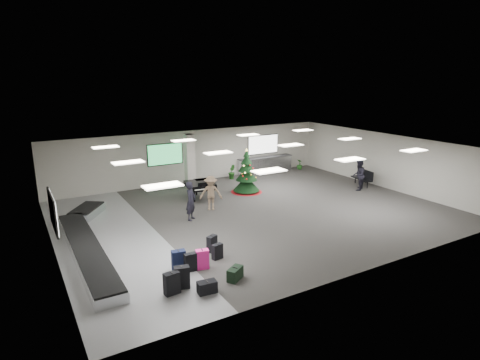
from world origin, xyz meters
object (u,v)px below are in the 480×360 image
christmas_tree (246,177)px  bench (363,177)px  traveler_a (191,201)px  traveler_b (211,193)px  traveler_bench (359,175)px  potted_plant_right (300,164)px  pink_suitcase (202,259)px  grand_piano (200,185)px  service_counter (265,165)px  baggage_carousel (87,241)px  potted_plant_left (232,172)px

christmas_tree → bench: bearing=-19.1°
christmas_tree → traveler_a: christmas_tree is taller
traveler_b → traveler_bench: traveler_bench is taller
bench → potted_plant_right: bench is taller
pink_suitcase → potted_plant_right: (12.36, 10.25, 0.01)m
traveler_bench → potted_plant_right: 5.94m
christmas_tree → grand_piano: 2.77m
christmas_tree → traveler_bench: size_ratio=1.42×
service_counter → christmas_tree: bearing=-136.3°
baggage_carousel → service_counter: 14.50m
pink_suitcase → grand_piano: bearing=80.3°
traveler_bench → traveler_a: bearing=-34.3°
grand_piano → traveler_b: bearing=-94.4°
traveler_a → baggage_carousel: bearing=143.8°
pink_suitcase → traveler_b: traveler_b is taller
potted_plant_right → grand_piano: bearing=-163.2°
traveler_a → traveler_bench: 10.36m
christmas_tree → traveler_bench: christmas_tree is taller
traveler_b → potted_plant_left: (3.85, 4.83, -0.41)m
traveler_b → potted_plant_right: size_ratio=2.44×
traveler_a → potted_plant_right: traveler_a is taller
bench → potted_plant_left: (-6.07, 5.39, -0.09)m
pink_suitcase → christmas_tree: size_ratio=0.28×
pink_suitcase → traveler_bench: bearing=34.6°
baggage_carousel → traveler_a: 4.83m
traveler_bench → baggage_carousel: bearing=-31.1°
christmas_tree → traveler_b: (-3.12, -1.79, -0.01)m
service_counter → baggage_carousel: bearing=-152.3°
service_counter → potted_plant_left: (-2.85, -0.37, -0.09)m
christmas_tree → potted_plant_left: 3.16m
service_counter → pink_suitcase: (-9.73, -10.69, -0.20)m
service_counter → pink_suitcase: service_counter is taller
traveler_a → bench: bearing=-43.3°
traveler_a → traveler_b: size_ratio=1.05×
traveler_bench → potted_plant_left: (-5.08, 5.97, -0.44)m
service_counter → potted_plant_right: bearing=-9.5°
baggage_carousel → grand_piano: bearing=28.9°
traveler_bench → potted_plant_left: bearing=-82.2°
bench → traveler_b: 9.94m
traveler_a → potted_plant_left: bearing=2.4°
pink_suitcase → potted_plant_left: potted_plant_left is taller
christmas_tree → potted_plant_left: christmas_tree is taller
pink_suitcase → traveler_a: size_ratio=0.39×
traveler_b → potted_plant_right: 10.48m
potted_plant_left → traveler_b: bearing=-128.5°
traveler_a → traveler_b: (1.42, 0.83, -0.04)m
grand_piano → baggage_carousel: bearing=-145.4°
potted_plant_left → potted_plant_right: 5.48m
baggage_carousel → bench: (16.06, 0.97, 0.34)m
christmas_tree → bench: christmas_tree is taller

